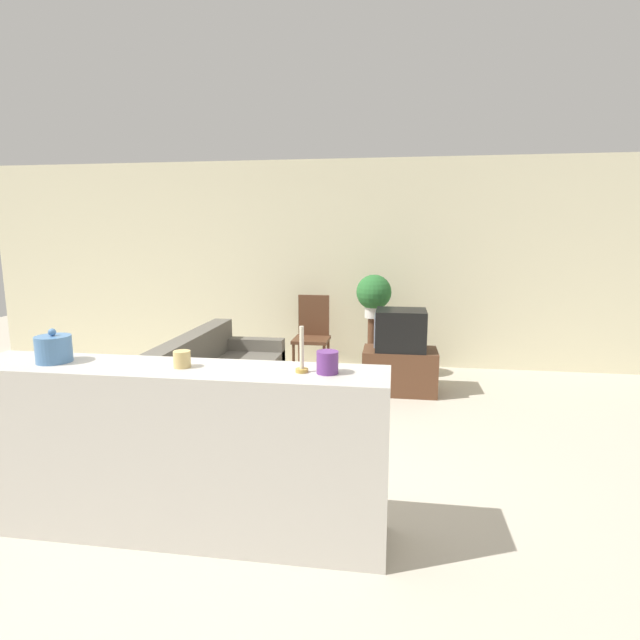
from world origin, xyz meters
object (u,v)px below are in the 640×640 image
object	(u,v)px
couch	(218,387)
potted_plant	(374,294)
television	(400,330)
decorative_bowl	(54,349)
wooden_chair	(312,331)

from	to	relation	value
couch	potted_plant	bearing A→B (deg)	46.99
couch	television	size ratio (longest dim) A/B	3.47
potted_plant	decorative_bowl	bearing A→B (deg)	-116.84
couch	wooden_chair	xyz separation A→B (m)	(0.66, 1.65, 0.24)
potted_plant	decorative_bowl	size ratio (longest dim) A/B	2.60
potted_plant	decorative_bowl	world-z (taller)	potted_plant
couch	wooden_chair	distance (m)	1.79
couch	television	distance (m)	2.05
television	decorative_bowl	xyz separation A→B (m)	(-2.04, -2.88, 0.39)
television	wooden_chair	xyz separation A→B (m)	(-1.09, 0.65, -0.18)
decorative_bowl	television	bearing A→B (deg)	54.63
wooden_chair	potted_plant	xyz separation A→B (m)	(0.77, -0.12, 0.51)
couch	decorative_bowl	bearing A→B (deg)	-98.99
wooden_chair	potted_plant	bearing A→B (deg)	-8.93
couch	television	world-z (taller)	television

